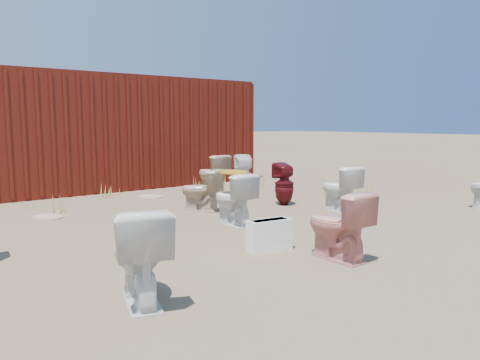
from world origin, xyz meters
TOP-DOWN VIEW (x-y plane):
  - ground at (0.00, 0.00)m, footprint 100.00×100.00m
  - shipping_container at (0.00, 5.20)m, footprint 6.00×2.40m
  - toilet_front_a at (-2.75, -1.67)m, footprint 0.64×0.86m
  - toilet_front_pink at (-0.61, -1.84)m, footprint 0.42×0.72m
  - toilet_front_c at (1.49, -0.08)m, footprint 0.52×0.77m
  - toilet_front_maroon at (1.17, 0.87)m, footprint 0.38×0.38m
  - toilet_back_beige_left at (-0.26, 1.30)m, footprint 0.66×0.76m
  - toilet_back_beige_right at (0.98, 2.78)m, footprint 0.44×0.76m
  - toilet_back_yellowlid at (-0.47, 0.14)m, footprint 0.45×0.74m
  - toilet_back_e at (1.19, 2.01)m, footprint 0.49×0.49m
  - yellow_lid at (-0.47, 0.14)m, footprint 0.37×0.46m
  - loose_tank at (-0.94, -1.15)m, footprint 0.52×0.26m
  - loose_lid_near at (-2.39, 2.23)m, footprint 0.53×0.60m
  - loose_lid_far at (-0.27, 3.05)m, footprint 0.53×0.58m
  - weed_clump_a at (-2.18, 2.58)m, footprint 0.36×0.36m
  - weed_clump_b at (0.77, 2.94)m, footprint 0.32×0.32m
  - weed_clump_c at (2.20, 2.71)m, footprint 0.36×0.36m
  - weed_clump_d at (-0.89, 3.50)m, footprint 0.30×0.30m
  - weed_clump_e at (1.77, 3.47)m, footprint 0.34×0.34m
  - weed_clump_f at (3.24, 0.75)m, footprint 0.28×0.28m

SIDE VIEW (x-z plane):
  - ground at x=0.00m, z-range 0.00..0.00m
  - loose_lid_near at x=-2.39m, z-range 0.00..0.02m
  - loose_lid_far at x=-0.27m, z-range 0.00..0.02m
  - weed_clump_f at x=3.24m, z-range 0.00..0.21m
  - weed_clump_d at x=-0.89m, z-range 0.00..0.25m
  - weed_clump_c at x=2.20m, z-range 0.00..0.28m
  - weed_clump_a at x=-2.18m, z-range 0.00..0.28m
  - weed_clump_b at x=0.77m, z-range 0.00..0.32m
  - weed_clump_e at x=1.77m, z-range 0.00..0.32m
  - loose_tank at x=-0.94m, z-range 0.00..0.35m
  - toilet_back_beige_left at x=-0.26m, z-range 0.00..0.67m
  - toilet_front_pink at x=-0.61m, z-range 0.00..0.73m
  - toilet_back_yellowlid at x=-0.47m, z-range 0.00..0.73m
  - toilet_front_maroon at x=1.17m, z-range 0.00..0.73m
  - toilet_front_c at x=1.49m, z-range 0.00..0.73m
  - toilet_back_beige_right at x=0.98m, z-range 0.00..0.78m
  - toilet_front_a at x=-2.75m, z-range 0.00..0.78m
  - toilet_back_e at x=1.19m, z-range 0.00..0.81m
  - yellow_lid at x=-0.47m, z-range 0.73..0.75m
  - shipping_container at x=0.00m, z-range 0.00..2.40m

